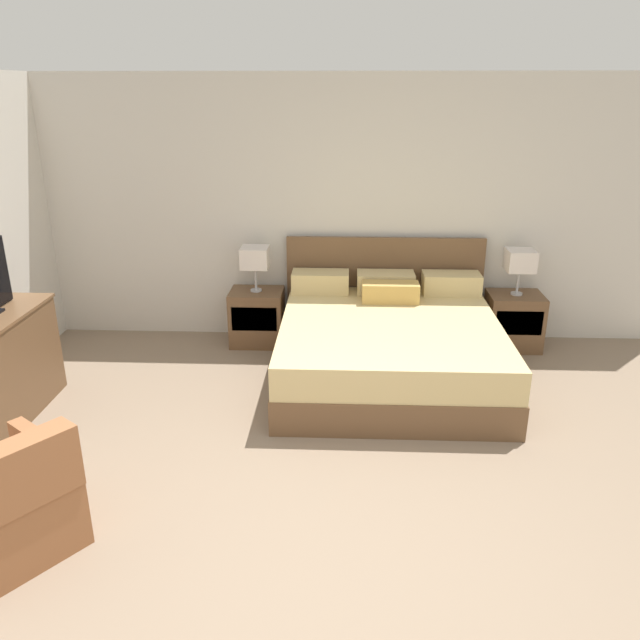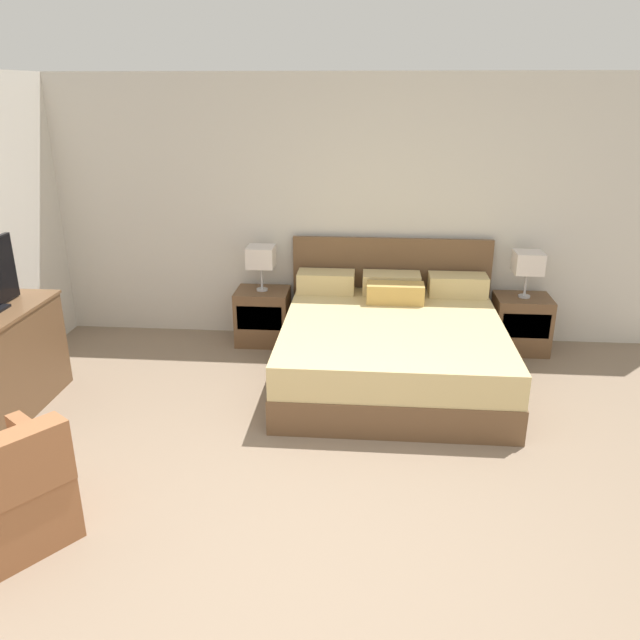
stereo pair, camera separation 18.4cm
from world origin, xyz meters
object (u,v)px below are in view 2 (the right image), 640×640
object	(u,v)px
bed	(392,346)
table_lamp_right	(528,263)
dresser	(0,361)
nightstand_right	(521,324)
table_lamp_left	(261,257)
nightstand_left	(263,316)

from	to	relation	value
bed	table_lamp_right	bearing A→B (deg)	29.94
bed	dresser	xyz separation A→B (m)	(-3.06, -0.85, 0.13)
bed	nightstand_right	distance (m)	1.46
table_lamp_right	table_lamp_left	bearing A→B (deg)	180.00
nightstand_right	table_lamp_right	xyz separation A→B (m)	(0.00, 0.00, 0.61)
nightstand_left	dresser	world-z (taller)	dresser
nightstand_right	dresser	distance (m)	4.60
table_lamp_left	dresser	size ratio (longest dim) A/B	0.39
table_lamp_right	dresser	distance (m)	4.62
table_lamp_left	dresser	bearing A→B (deg)	-138.68
table_lamp_right	dresser	bearing A→B (deg)	-159.94
bed	nightstand_right	xyz separation A→B (m)	(1.26, 0.73, -0.03)
bed	nightstand_left	bearing A→B (deg)	150.12
table_lamp_right	dresser	size ratio (longest dim) A/B	0.39
dresser	table_lamp_right	bearing A→B (deg)	20.06
table_lamp_left	table_lamp_right	xyz separation A→B (m)	(2.53, 0.00, 0.00)
nightstand_left	dresser	size ratio (longest dim) A/B	0.48
bed	nightstand_left	xyz separation A→B (m)	(-1.26, 0.73, -0.03)
bed	table_lamp_right	size ratio (longest dim) A/B	4.60
bed	table_lamp_right	distance (m)	1.57
nightstand_right	bed	bearing A→B (deg)	-150.11
nightstand_right	table_lamp_left	bearing A→B (deg)	179.97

